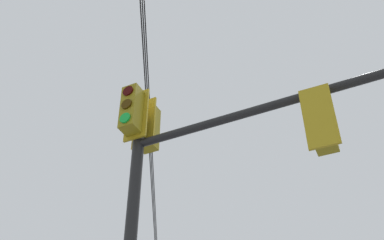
# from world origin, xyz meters

# --- Properties ---
(signal_mast_assembly) EXTENTS (2.35, 5.76, 7.06)m
(signal_mast_assembly) POSITION_xyz_m (-0.39, -1.73, 5.04)
(signal_mast_assembly) COLOR black
(signal_mast_assembly) RESTS_ON ground
(overhead_wire_span) EXTENTS (33.92, 5.87, 0.89)m
(overhead_wire_span) POSITION_xyz_m (1.45, -0.58, 8.06)
(overhead_wire_span) COLOR black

